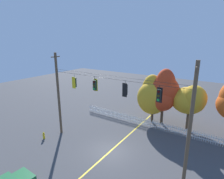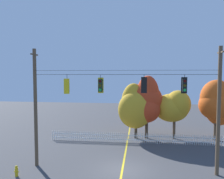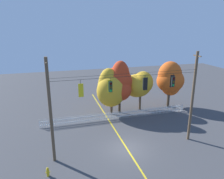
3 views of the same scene
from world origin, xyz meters
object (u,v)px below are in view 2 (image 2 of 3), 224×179
at_px(traffic_signal_northbound_primary, 67,86).
at_px(traffic_signal_eastbound_side, 144,85).
at_px(autumn_maple_mid, 146,102).
at_px(autumn_maple_far_west, 218,103).
at_px(autumn_oak_far_east, 174,107).
at_px(traffic_signal_northbound_secondary, 184,85).
at_px(autumn_maple_near_fence, 135,107).
at_px(traffic_signal_westbound_side, 100,85).
at_px(fire_hydrant, 16,171).

distance_m(traffic_signal_northbound_primary, traffic_signal_eastbound_side, 5.88).
relative_size(autumn_maple_mid, autumn_maple_far_west, 1.07).
height_order(autumn_oak_far_east, autumn_maple_far_west, autumn_maple_far_west).
bearing_deg(traffic_signal_eastbound_side, autumn_maple_far_west, 48.14).
bearing_deg(traffic_signal_northbound_secondary, autumn_maple_near_fence, 113.18).
bearing_deg(traffic_signal_westbound_side, autumn_maple_mid, 68.28).
bearing_deg(autumn_maple_far_west, fire_hydrant, -146.97).
bearing_deg(traffic_signal_westbound_side, autumn_oak_far_east, 54.16).
bearing_deg(fire_hydrant, autumn_maple_far_west, 33.03).
bearing_deg(traffic_signal_eastbound_side, traffic_signal_westbound_side, 179.67).
bearing_deg(autumn_maple_near_fence, traffic_signal_northbound_secondary, -66.82).
height_order(autumn_maple_near_fence, autumn_oak_far_east, autumn_maple_near_fence).
height_order(traffic_signal_westbound_side, fire_hydrant, traffic_signal_westbound_side).
bearing_deg(traffic_signal_westbound_side, autumn_maple_near_fence, 74.78).
bearing_deg(autumn_maple_near_fence, autumn_maple_far_west, 3.29).
relative_size(autumn_maple_near_fence, autumn_oak_far_east, 1.15).
bearing_deg(fire_hydrant, autumn_maple_mid, 49.79).
height_order(traffic_signal_northbound_secondary, autumn_maple_near_fence, traffic_signal_northbound_secondary).
relative_size(traffic_signal_westbound_side, traffic_signal_eastbound_side, 1.03).
xyz_separation_m(traffic_signal_eastbound_side, autumn_maple_far_west, (8.39, 9.37, -2.43)).
bearing_deg(traffic_signal_northbound_secondary, fire_hydrant, -170.51).
xyz_separation_m(traffic_signal_northbound_secondary, autumn_maple_far_west, (5.49, 9.35, -2.42)).
bearing_deg(autumn_maple_near_fence, traffic_signal_northbound_primary, -119.57).
height_order(traffic_signal_northbound_secondary, autumn_oak_far_east, traffic_signal_northbound_secondary).
height_order(autumn_maple_mid, autumn_maple_far_west, autumn_maple_mid).
distance_m(traffic_signal_westbound_side, fire_hydrant, 8.66).
height_order(autumn_maple_near_fence, autumn_maple_far_west, autumn_maple_far_west).
xyz_separation_m(traffic_signal_westbound_side, autumn_maple_far_west, (11.66, 9.35, -2.38)).
bearing_deg(fire_hydrant, traffic_signal_northbound_primary, 31.91).
relative_size(traffic_signal_eastbound_side, autumn_maple_mid, 0.19).
xyz_separation_m(autumn_maple_mid, autumn_oak_far_east, (3.23, 0.35, -0.53)).
xyz_separation_m(traffic_signal_westbound_side, traffic_signal_eastbound_side, (3.27, -0.02, 0.05)).
distance_m(traffic_signal_westbound_side, traffic_signal_northbound_secondary, 6.17).
height_order(traffic_signal_eastbound_side, autumn_maple_mid, traffic_signal_eastbound_side).
relative_size(autumn_maple_near_fence, fire_hydrant, 8.01).
distance_m(traffic_signal_westbound_side, autumn_maple_mid, 10.16).
relative_size(autumn_maple_mid, autumn_oak_far_east, 1.30).
bearing_deg(autumn_oak_far_east, fire_hydrant, -137.71).
relative_size(traffic_signal_eastbound_side, autumn_maple_near_fence, 0.22).
xyz_separation_m(traffic_signal_westbound_side, autumn_maple_near_fence, (2.40, 8.81, -2.83)).
relative_size(autumn_oak_far_east, fire_hydrant, 7.00).
relative_size(traffic_signal_westbound_side, traffic_signal_northbound_secondary, 1.02).
bearing_deg(autumn_maple_mid, traffic_signal_northbound_primary, -124.27).
relative_size(autumn_oak_far_east, autumn_maple_far_west, 0.82).
relative_size(traffic_signal_northbound_secondary, autumn_maple_far_west, 0.20).
bearing_deg(autumn_maple_mid, traffic_signal_eastbound_side, -92.41).
distance_m(autumn_maple_mid, autumn_maple_far_west, 8.01).
relative_size(traffic_signal_northbound_primary, autumn_maple_mid, 0.21).
bearing_deg(autumn_oak_far_east, autumn_maple_mid, -173.81).
height_order(traffic_signal_westbound_side, autumn_maple_far_west, traffic_signal_westbound_side).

